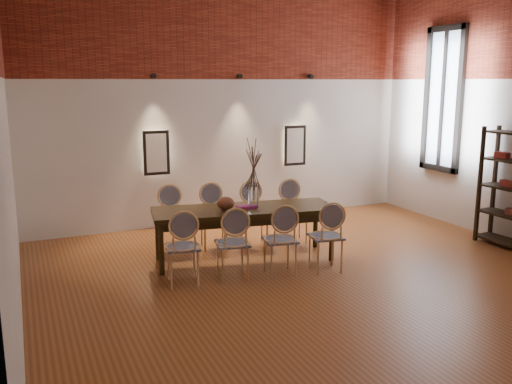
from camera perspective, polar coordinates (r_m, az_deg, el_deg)
name	(u,v)px	position (r m, az deg, el deg)	size (l,w,h in m)	color
floor	(330,285)	(6.85, 7.82, -9.71)	(7.00, 7.00, 0.02)	#965325
wall_back	(226,108)	(9.60, -3.14, 8.78)	(7.00, 0.10, 4.00)	silver
brick_band_back	(227,34)	(9.55, -3.07, 16.27)	(7.00, 0.02, 1.50)	maroon
niche_left	(156,153)	(9.18, -10.49, 4.09)	(0.36, 0.06, 0.66)	#FFEAC6
niche_right	(294,145)	(10.10, 4.05, 4.92)	(0.36, 0.06, 0.66)	#FFEAC6
spot_fixture_left	(153,76)	(9.08, -10.74, 11.91)	(0.08, 0.08, 0.10)	black
spot_fixture_mid	(240,76)	(9.54, -1.74, 12.08)	(0.08, 0.08, 0.10)	black
spot_fixture_right	(311,77)	(10.15, 5.76, 11.99)	(0.08, 0.08, 0.10)	black
window_glass	(444,100)	(10.10, 19.15, 9.16)	(0.02, 0.78, 2.38)	silver
window_frame	(443,100)	(10.09, 19.06, 9.16)	(0.08, 0.90, 2.50)	black
window_mullion	(443,100)	(10.09, 19.06, 9.16)	(0.06, 0.06, 2.40)	black
dining_table	(244,234)	(7.57, -1.23, -4.45)	(2.51, 0.81, 0.75)	#32210A
chair_near_a	(183,247)	(6.75, -7.74, -5.74)	(0.44, 0.44, 0.94)	#DFB378
chair_near_b	(232,243)	(6.84, -2.50, -5.40)	(0.44, 0.44, 0.94)	#DFB378
chair_near_c	(280,240)	(6.99, 2.56, -5.02)	(0.44, 0.44, 0.94)	#DFB378
chair_near_d	(326,236)	(7.19, 7.36, -4.64)	(0.44, 0.44, 0.94)	#DFB378
chair_far_a	(172,220)	(8.05, -8.88, -2.91)	(0.44, 0.44, 0.94)	#DFB378
chair_far_b	(214,217)	(8.13, -4.48, -2.66)	(0.44, 0.44, 0.94)	#DFB378
chair_far_c	(254,215)	(8.26, -0.19, -2.41)	(0.44, 0.44, 0.94)	#DFB378
chair_far_d	(293,212)	(8.43, 3.95, -2.15)	(0.44, 0.44, 0.94)	#DFB378
vase	(253,197)	(7.47, -0.28, -0.52)	(0.14, 0.14, 0.30)	silver
dried_branches	(253,165)	(7.39, -0.29, 2.90)	(0.50, 0.50, 0.70)	#46372C
bowl	(226,203)	(7.35, -3.20, -1.21)	(0.24, 0.24, 0.18)	#632C19
book	(247,207)	(7.48, -1.01, -1.56)	(0.26, 0.18, 0.03)	#912267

